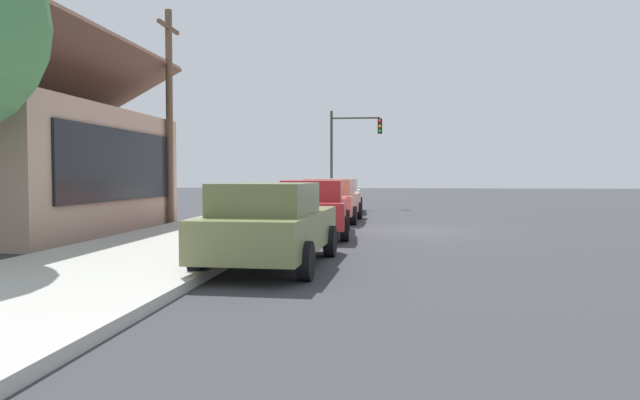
{
  "coord_description": "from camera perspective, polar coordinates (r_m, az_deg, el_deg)",
  "views": [
    {
      "loc": [
        -18.56,
        0.55,
        1.73
      ],
      "look_at": [
        0.12,
        2.73,
        0.94
      ],
      "focal_mm": 32.91,
      "sensor_mm": 36.0,
      "label": 1
    }
  ],
  "objects": [
    {
      "name": "car_olive",
      "position": [
        11.08,
        -4.79,
        -2.33
      ],
      "size": [
        4.76,
        2.18,
        1.59
      ],
      "rotation": [
        0.0,
        0.0,
        -0.04
      ],
      "color": "olive",
      "rests_on": "ground"
    },
    {
      "name": "car_cherry",
      "position": [
        16.72,
        -0.6,
        -0.72
      ],
      "size": [
        4.87,
        2.23,
        1.59
      ],
      "rotation": [
        0.0,
        0.0,
        0.06
      ],
      "color": "red",
      "rests_on": "ground"
    },
    {
      "name": "car_coral",
      "position": [
        21.76,
        1.09,
        0.01
      ],
      "size": [
        4.65,
        2.17,
        1.59
      ],
      "rotation": [
        0.0,
        0.0,
        -0.02
      ],
      "color": "#EA8C75",
      "rests_on": "ground"
    },
    {
      "name": "traffic_light_main",
      "position": [
        31.67,
        3.04,
        5.61
      ],
      "size": [
        0.37,
        2.79,
        5.2
      ],
      "color": "#383833",
      "rests_on": "ground"
    },
    {
      "name": "storefront_building",
      "position": [
        20.04,
        -28.17,
        2.9
      ],
      "size": [
        9.63,
        7.59,
        5.77
      ],
      "color": "tan",
      "rests_on": "ground"
    },
    {
      "name": "sidewalk_curb",
      "position": [
        19.3,
        -8.56,
        -2.51
      ],
      "size": [
        60.0,
        4.2,
        0.16
      ],
      "primitive_type": "cube",
      "color": "#B2AFA8",
      "rests_on": "ground"
    },
    {
      "name": "ground_plane",
      "position": [
        18.65,
        8.32,
        -2.93
      ],
      "size": [
        120.0,
        120.0,
        0.0
      ],
      "primitive_type": "plane",
      "color": "#38383D"
    },
    {
      "name": "car_ivory",
      "position": [
        27.26,
        1.95,
        0.5
      ],
      "size": [
        4.48,
        2.11,
        1.59
      ],
      "rotation": [
        0.0,
        0.0,
        0.02
      ],
      "color": "silver",
      "rests_on": "ground"
    },
    {
      "name": "fire_hydrant_red",
      "position": [
        16.94,
        -5.82,
        -1.77
      ],
      "size": [
        0.22,
        0.22,
        0.71
      ],
      "color": "red",
      "rests_on": "sidewalk_curb"
    },
    {
      "name": "utility_pole_wooden",
      "position": [
        21.46,
        -14.43,
        8.22
      ],
      "size": [
        1.8,
        0.24,
        7.5
      ],
      "color": "brown",
      "rests_on": "ground"
    }
  ]
}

